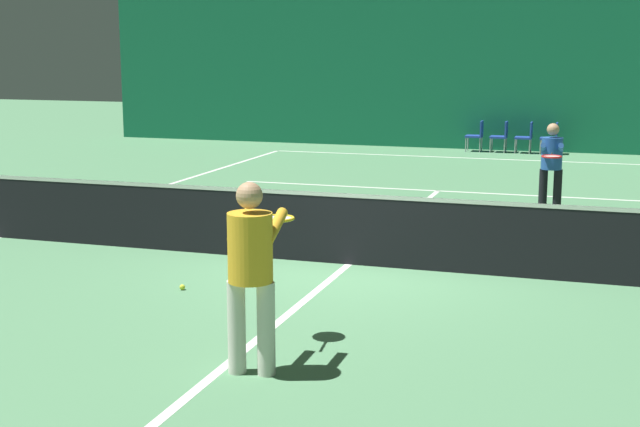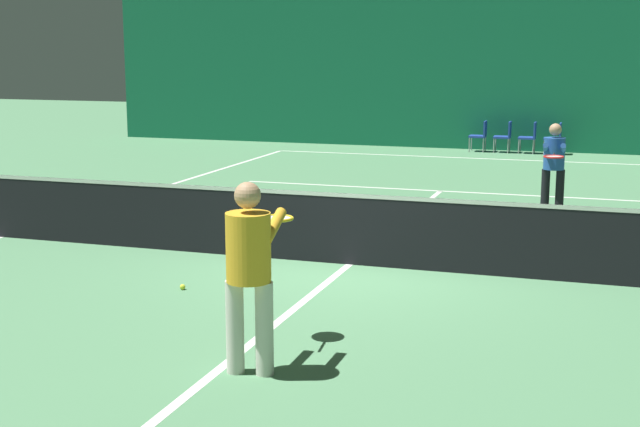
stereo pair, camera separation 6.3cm
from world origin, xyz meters
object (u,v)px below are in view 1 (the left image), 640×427
tennis_net (349,227)px  courtside_chair_0 (477,134)px  courtside_chair_1 (501,134)px  tennis_ball (182,287)px  courtside_chair_2 (526,135)px  courtside_chair_3 (552,136)px  player_far (552,161)px  player_near (252,263)px

tennis_net → courtside_chair_0: size_ratio=14.29×
courtside_chair_1 → tennis_ball: size_ratio=12.73×
tennis_net → tennis_ball: tennis_net is taller
courtside_chair_1 → courtside_chair_2: bearing=90.0°
courtside_chair_2 → courtside_chair_0: bearing=-90.0°
courtside_chair_3 → tennis_ball: (-3.27, -15.27, -0.45)m
player_far → courtside_chair_1: (-1.86, 8.83, -0.42)m
courtside_chair_0 → courtside_chair_1: (0.66, 0.00, 0.00)m
player_far → courtside_chair_0: (-2.52, 8.83, -0.42)m
courtside_chair_0 → courtside_chair_1: size_ratio=1.00×
courtside_chair_2 → tennis_ball: 15.49m
courtside_chair_0 → courtside_chair_2: (1.32, 0.00, 0.00)m
courtside_chair_3 → tennis_net: bearing=-7.4°
player_near → player_far: size_ratio=1.10×
tennis_net → courtside_chair_0: 13.46m
player_far → tennis_ball: bearing=-33.7°
player_near → courtside_chair_2: (0.78, 17.51, -0.51)m
player_far → courtside_chair_0: bearing=-167.2°
courtside_chair_1 → courtside_chair_2: size_ratio=1.00×
player_far → tennis_net: bearing=-29.3°
courtside_chair_1 → courtside_chair_3: size_ratio=1.00×
courtside_chair_2 → courtside_chair_3: same height
courtside_chair_3 → tennis_ball: courtside_chair_3 is taller
player_near → courtside_chair_2: player_near is taller
player_far → courtside_chair_2: bearing=-175.4°
courtside_chair_1 → courtside_chair_3: 1.32m
player_near → courtside_chair_1: size_ratio=2.04×
courtside_chair_3 → tennis_ball: bearing=-12.1°
player_far → courtside_chair_2: player_far is taller
tennis_net → player_far: size_ratio=7.75×
player_near → courtside_chair_2: size_ratio=2.04×
courtside_chair_2 → tennis_ball: size_ratio=12.73×
tennis_net → courtside_chair_1: bearing=88.2°
courtside_chair_0 → courtside_chair_1: 0.66m
tennis_net → player_near: player_near is taller
courtside_chair_1 → tennis_ball: courtside_chair_1 is taller
tennis_net → courtside_chair_2: bearing=85.4°
player_near → courtside_chair_2: 17.54m
player_near → tennis_ball: bearing=32.1°
tennis_net → courtside_chair_1: size_ratio=14.29×
player_far → courtside_chair_1: player_far is taller
courtside_chair_0 → tennis_ball: 15.33m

